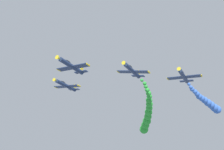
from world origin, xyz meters
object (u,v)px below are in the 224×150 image
object	(u,v)px
airplane_lead	(71,66)
airplane_left_outer	(183,76)
airplane_right_inner	(66,85)
airplane_left_inner	(132,71)

from	to	relation	value
airplane_lead	airplane_left_outer	xyz separation A→B (m)	(-23.51, -19.92, 0.03)
airplane_lead	airplane_right_inner	size ratio (longest dim) A/B	1.00
airplane_left_inner	airplane_left_outer	xyz separation A→B (m)	(-11.71, -8.68, -0.69)
airplane_lead	airplane_left_inner	world-z (taller)	airplane_left_inner
airplane_left_inner	airplane_right_inner	size ratio (longest dim) A/B	1.00
airplane_right_inner	airplane_lead	bearing A→B (deg)	133.92
airplane_right_inner	airplane_left_outer	distance (m)	35.04
airplane_lead	airplane_left_outer	distance (m)	30.82
airplane_left_outer	airplane_left_inner	bearing A→B (deg)	36.54
airplane_right_inner	airplane_left_outer	bearing A→B (deg)	-164.71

